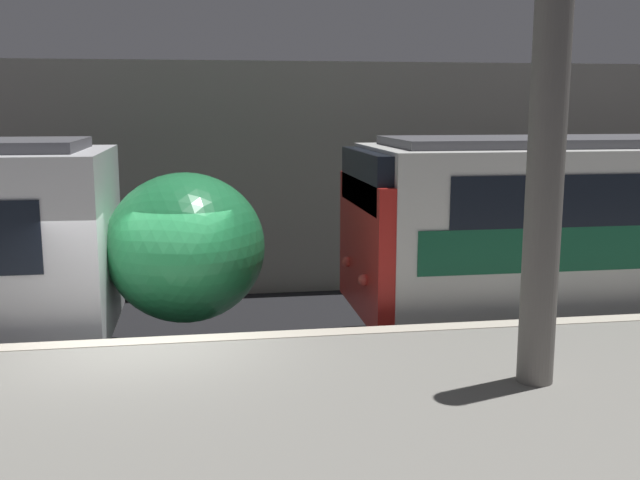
{
  "coord_description": "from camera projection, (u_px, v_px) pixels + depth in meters",
  "views": [
    {
      "loc": [
        0.83,
        -9.4,
        3.97
      ],
      "look_at": [
        2.46,
        0.81,
        2.1
      ],
      "focal_mm": 42.0,
      "sensor_mm": 36.0,
      "label": 1
    }
  ],
  "objects": [
    {
      "name": "station_rear_barrier",
      "position": [
        160.0,
        181.0,
        15.34
      ],
      "size": [
        50.0,
        0.15,
        4.86
      ],
      "color": "#9E998E",
      "rests_on": "ground"
    },
    {
      "name": "support_pillar_near",
      "position": [
        545.0,
        187.0,
        7.67
      ],
      "size": [
        0.38,
        0.38,
        4.2
      ],
      "color": "slate",
      "rests_on": "platform"
    },
    {
      "name": "ground_plane",
      "position": [
        143.0,
        415.0,
        9.71
      ],
      "size": [
        120.0,
        120.0,
        0.0
      ],
      "primitive_type": "plane",
      "color": "black"
    }
  ]
}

